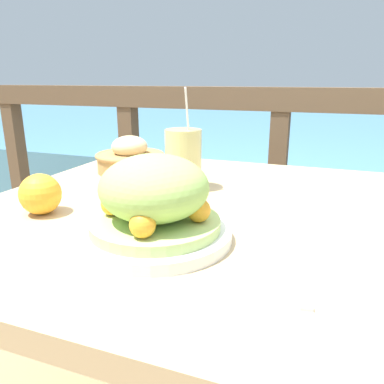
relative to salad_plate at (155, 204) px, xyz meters
The scene contains 8 objects.
patio_table 0.27m from the salad_plate, 69.88° to the left, with size 1.09×0.93×0.76m.
railing_fence 0.99m from the salad_plate, 85.77° to the left, with size 2.80×0.08×0.99m.
sea_backdrop 3.53m from the salad_plate, 88.81° to the left, with size 12.00×4.00×0.53m.
salad_plate is the anchor object (origin of this frame).
drink_glass 0.31m from the salad_plate, 102.91° to the left, with size 0.09×0.09×0.25m.
bread_basket 0.50m from the salad_plate, 124.16° to the left, with size 0.20×0.20×0.11m.
knife 0.25m from the salad_plate, ahead, with size 0.05×0.18×0.00m.
orange_near_basket 0.28m from the salad_plate, behind, with size 0.08×0.08×0.08m.
Camera 1 is at (0.19, -0.73, 1.02)m, focal length 35.00 mm.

